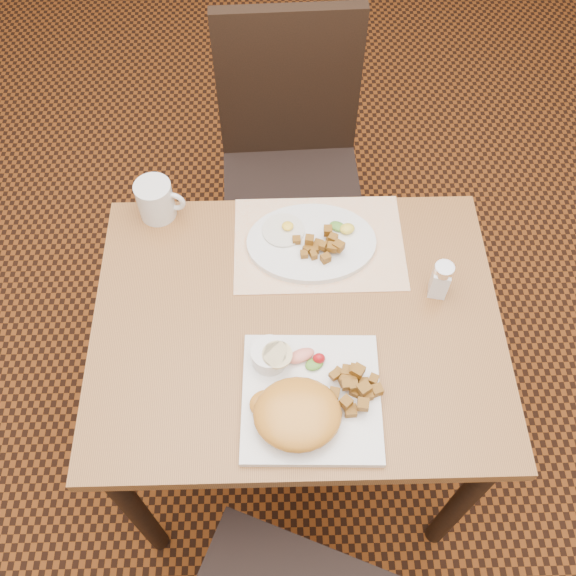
# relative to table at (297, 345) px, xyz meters

# --- Properties ---
(ground) EXTENTS (8.00, 8.00, 0.00)m
(ground) POSITION_rel_table_xyz_m (0.00, 0.00, -0.64)
(ground) COLOR black
(ground) RESTS_ON ground
(table) EXTENTS (0.90, 0.70, 0.75)m
(table) POSITION_rel_table_xyz_m (0.00, 0.00, 0.00)
(table) COLOR #945D2E
(table) RESTS_ON ground
(chair_far) EXTENTS (0.44, 0.45, 0.97)m
(chair_far) POSITION_rel_table_xyz_m (0.01, 0.70, -0.10)
(chair_far) COLOR black
(chair_far) RESTS_ON ground
(placemat) EXTENTS (0.40, 0.28, 0.00)m
(placemat) POSITION_rel_table_xyz_m (0.06, 0.21, 0.11)
(placemat) COLOR white
(placemat) RESTS_ON table
(plate_square) EXTENTS (0.29, 0.29, 0.02)m
(plate_square) POSITION_rel_table_xyz_m (0.02, -0.18, 0.12)
(plate_square) COLOR silver
(plate_square) RESTS_ON table
(plate_oval) EXTENTS (0.31, 0.23, 0.02)m
(plate_oval) POSITION_rel_table_xyz_m (0.04, 0.21, 0.12)
(plate_oval) COLOR silver
(plate_oval) RESTS_ON placemat
(hollandaise_mound) EXTENTS (0.18, 0.16, 0.06)m
(hollandaise_mound) POSITION_rel_table_xyz_m (-0.01, -0.23, 0.16)
(hollandaise_mound) COLOR orange
(hollandaise_mound) RESTS_ON plate_square
(ramekin) EXTENTS (0.09, 0.08, 0.04)m
(ramekin) POSITION_rel_table_xyz_m (-0.06, -0.10, 0.15)
(ramekin) COLOR silver
(ramekin) RESTS_ON plate_square
(garnish_sq) EXTENTS (0.08, 0.06, 0.03)m
(garnish_sq) POSITION_rel_table_xyz_m (0.02, -0.10, 0.14)
(garnish_sq) COLOR #387223
(garnish_sq) RESTS_ON plate_square
(fried_egg) EXTENTS (0.10, 0.10, 0.02)m
(fried_egg) POSITION_rel_table_xyz_m (-0.02, 0.24, 0.13)
(fried_egg) COLOR white
(fried_egg) RESTS_ON plate_oval
(garnish_ov) EXTENTS (0.07, 0.05, 0.02)m
(garnish_ov) POSITION_rel_table_xyz_m (0.12, 0.24, 0.14)
(garnish_ov) COLOR #387223
(garnish_ov) RESTS_ON plate_oval
(salt_shaker) EXTENTS (0.05, 0.05, 0.10)m
(salt_shaker) POSITION_rel_table_xyz_m (0.32, 0.07, 0.16)
(salt_shaker) COLOR white
(salt_shaker) RESTS_ON table
(coffee_mug) EXTENTS (0.12, 0.09, 0.10)m
(coffee_mug) POSITION_rel_table_xyz_m (-0.33, 0.31, 0.16)
(coffee_mug) COLOR silver
(coffee_mug) RESTS_ON table
(home_fries_sq) EXTENTS (0.11, 0.11, 0.04)m
(home_fries_sq) POSITION_rel_table_xyz_m (0.11, -0.17, 0.14)
(home_fries_sq) COLOR #8D5916
(home_fries_sq) RESTS_ON plate_square
(home_fries_ov) EXTENTS (0.12, 0.09, 0.04)m
(home_fries_ov) POSITION_rel_table_xyz_m (0.06, 0.18, 0.14)
(home_fries_ov) COLOR #8D5916
(home_fries_ov) RESTS_ON plate_oval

